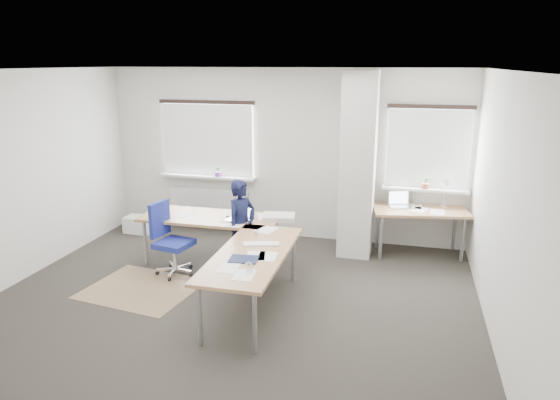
% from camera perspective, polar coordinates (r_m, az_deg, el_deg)
% --- Properties ---
extents(ground, '(6.00, 6.00, 0.00)m').
position_cam_1_polar(ground, '(6.44, -5.31, -11.17)').
color(ground, '#2A2621').
rests_on(ground, ground).
extents(room_shell, '(6.04, 5.04, 2.82)m').
position_cam_1_polar(room_shell, '(6.23, -2.72, 4.98)').
color(room_shell, beige).
rests_on(room_shell, ground).
extents(floor_mat, '(1.52, 1.34, 0.01)m').
position_cam_1_polar(floor_mat, '(6.91, -15.53, -9.74)').
color(floor_mat, '#7E6244').
rests_on(floor_mat, ground).
extents(white_crate, '(0.48, 0.35, 0.28)m').
position_cam_1_polar(white_crate, '(9.07, -15.80, -2.69)').
color(white_crate, white).
rests_on(white_crate, ground).
extents(desk_main, '(2.42, 2.60, 0.96)m').
position_cam_1_polar(desk_main, '(6.58, -5.37, -4.02)').
color(desk_main, '#9A7042').
rests_on(desk_main, ground).
extents(desk_side, '(1.50, 0.93, 1.22)m').
position_cam_1_polar(desk_side, '(7.87, 15.74, -1.31)').
color(desk_side, '#9A7042').
rests_on(desk_side, ground).
extents(task_chair, '(0.57, 0.56, 1.03)m').
position_cam_1_polar(task_chair, '(7.17, -12.19, -6.10)').
color(task_chair, navy).
rests_on(task_chair, ground).
extents(person, '(0.50, 0.58, 1.33)m').
position_cam_1_polar(person, '(6.98, -4.38, -3.04)').
color(person, black).
rests_on(person, ground).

